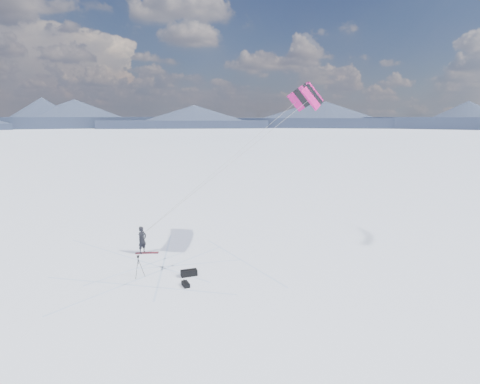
% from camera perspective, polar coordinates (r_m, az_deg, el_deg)
% --- Properties ---
extents(ground, '(1800.00, 1800.00, 0.00)m').
position_cam_1_polar(ground, '(25.88, -14.37, -10.90)').
color(ground, white).
extents(horizon_hills, '(704.00, 704.00, 9.65)m').
position_cam_1_polar(horizon_hills, '(24.68, -14.81, -1.94)').
color(horizon_hills, '#1C2637').
rests_on(horizon_hills, ground).
extents(snow_tracks, '(17.62, 10.25, 0.01)m').
position_cam_1_polar(snow_tracks, '(25.75, -13.70, -10.97)').
color(snow_tracks, '#ACBFDF').
rests_on(snow_tracks, ground).
extents(snowkiter, '(0.67, 0.81, 1.91)m').
position_cam_1_polar(snowkiter, '(29.05, -13.65, -8.44)').
color(snowkiter, black).
rests_on(snowkiter, ground).
extents(snowboard, '(1.61, 0.76, 0.04)m').
position_cam_1_polar(snowboard, '(28.95, -13.09, -8.43)').
color(snowboard, maroon).
rests_on(snowboard, ground).
extents(tripod, '(0.65, 0.59, 1.35)m').
position_cam_1_polar(tripod, '(24.72, -14.26, -9.78)').
color(tripod, black).
rests_on(tripod, ground).
extents(gear_bag_a, '(1.06, 0.88, 0.43)m').
position_cam_1_polar(gear_bag_a, '(24.60, -7.27, -11.32)').
color(gear_bag_a, black).
rests_on(gear_bag_a, ground).
extents(gear_bag_b, '(0.65, 0.72, 0.30)m').
position_cam_1_polar(gear_bag_b, '(23.25, -7.75, -12.85)').
color(gear_bag_b, black).
rests_on(gear_bag_b, ground).
extents(power_kite, '(12.21, 5.87, 10.27)m').
position_cam_1_polar(power_kite, '(27.32, 9.66, 13.33)').
color(power_kite, '#BF1068').
rests_on(power_kite, ground).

